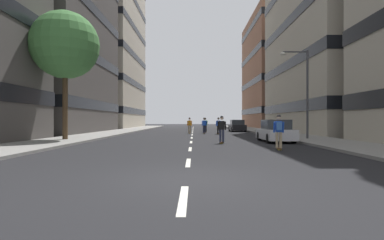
% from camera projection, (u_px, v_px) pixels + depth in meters
% --- Properties ---
extents(ground_plane, '(154.95, 154.95, 0.00)m').
position_uv_depth(ground_plane, '(192.00, 134.00, 33.68)').
color(ground_plane, black).
extents(sidewalk_left, '(3.96, 71.02, 0.14)m').
position_uv_depth(sidewalk_left, '(118.00, 132.00, 36.98)').
color(sidewalk_left, gray).
rests_on(sidewalk_left, ground_plane).
extents(sidewalk_right, '(3.96, 71.02, 0.14)m').
position_uv_depth(sidewalk_right, '(267.00, 132.00, 36.85)').
color(sidewalk_right, gray).
rests_on(sidewalk_right, ground_plane).
extents(lane_markings, '(0.16, 62.20, 0.01)m').
position_uv_depth(lane_markings, '(192.00, 133.00, 35.86)').
color(lane_markings, silver).
rests_on(lane_markings, ground_plane).
extents(building_left_mid, '(13.70, 18.37, 26.58)m').
position_uv_depth(building_left_mid, '(41.00, 18.00, 35.91)').
color(building_left_mid, '#4C4744').
rests_on(building_left_mid, ground_plane).
extents(building_left_far, '(13.70, 22.17, 31.28)m').
position_uv_depth(building_left_far, '(101.00, 46.00, 59.21)').
color(building_left_far, '#BCB29E').
rests_on(building_left_far, ground_plane).
extents(building_right_mid, '(13.70, 21.88, 29.30)m').
position_uv_depth(building_right_mid, '(345.00, 6.00, 35.66)').
color(building_right_mid, '#BCB29E').
rests_on(building_right_mid, ground_plane).
extents(building_right_far, '(13.70, 20.32, 21.08)m').
position_uv_depth(building_right_far, '(286.00, 72.00, 58.95)').
color(building_right_far, '#9E6B51').
rests_on(building_right_far, ground_plane).
extents(parked_car_near, '(1.82, 4.40, 1.52)m').
position_uv_depth(parked_car_near, '(275.00, 132.00, 21.12)').
color(parked_car_near, silver).
rests_on(parked_car_near, ground_plane).
extents(parked_car_mid, '(1.82, 4.40, 1.52)m').
position_uv_depth(parked_car_mid, '(237.00, 126.00, 39.98)').
color(parked_car_mid, black).
rests_on(parked_car_mid, ground_plane).
extents(street_tree_near, '(4.77, 4.77, 9.08)m').
position_uv_depth(street_tree_near, '(65.00, 45.00, 21.86)').
color(street_tree_near, '#4C3823').
rests_on(street_tree_near, sidewalk_left).
extents(streetlamp_right, '(2.13, 0.30, 6.50)m').
position_uv_depth(streetlamp_right, '(302.00, 84.00, 22.71)').
color(streetlamp_right, '#3F3F44').
rests_on(streetlamp_right, sidewalk_right).
extents(skater_0, '(0.56, 0.92, 1.78)m').
position_uv_depth(skater_0, '(279.00, 130.00, 15.51)').
color(skater_0, brown).
rests_on(skater_0, ground_plane).
extents(skater_1, '(0.54, 0.90, 1.78)m').
position_uv_depth(skater_1, '(204.00, 125.00, 33.90)').
color(skater_1, brown).
rests_on(skater_1, ground_plane).
extents(skater_2, '(0.57, 0.92, 1.78)m').
position_uv_depth(skater_2, '(222.00, 128.00, 19.72)').
color(skater_2, brown).
rests_on(skater_2, ground_plane).
extents(skater_3, '(0.54, 0.91, 1.78)m').
position_uv_depth(skater_3, '(190.00, 125.00, 34.24)').
color(skater_3, brown).
rests_on(skater_3, ground_plane).
extents(skater_4, '(0.56, 0.92, 1.78)m').
position_uv_depth(skater_4, '(219.00, 125.00, 32.24)').
color(skater_4, brown).
rests_on(skater_4, ground_plane).
extents(skater_5, '(0.55, 0.92, 1.78)m').
position_uv_depth(skater_5, '(205.00, 124.00, 37.21)').
color(skater_5, brown).
rests_on(skater_5, ground_plane).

